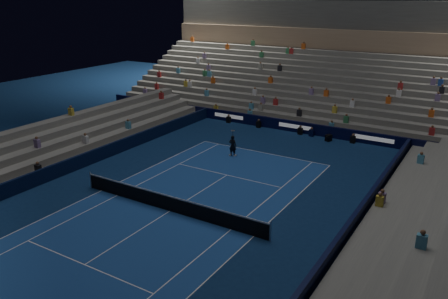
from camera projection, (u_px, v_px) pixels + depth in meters
ground at (170, 211)px, 26.04m from camera, size 90.00×90.00×0.00m
court_surface at (170, 211)px, 26.04m from camera, size 10.97×23.77×0.01m
sponsor_barrier_far at (296, 127)px, 40.80m from camera, size 44.00×0.25×1.00m
sponsor_barrier_east at (334, 251)px, 21.10m from camera, size 0.25×37.00×1.00m
sponsor_barrier_west at (56, 171)px, 30.65m from camera, size 0.25×37.00×1.00m
grandstand_main at (332, 79)px, 47.44m from camera, size 44.00×15.20×11.20m
grandstand_east at (414, 265)px, 19.26m from camera, size 5.00×37.00×2.50m
grandstand_west at (23, 156)px, 32.22m from camera, size 5.00×37.00×2.50m
tennis_net at (170, 203)px, 25.87m from camera, size 12.90×0.10×1.10m
tennis_player at (233, 146)px, 34.65m from camera, size 0.63×0.44×1.66m
broadcast_camera at (328, 138)px, 38.34m from camera, size 0.57×0.93×0.55m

